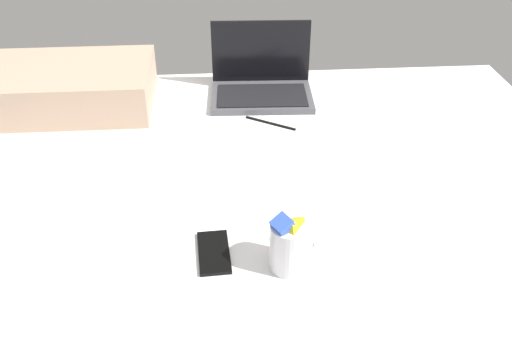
{
  "coord_description": "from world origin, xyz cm",
  "views": [
    {
      "loc": [
        -12.16,
        -123.97,
        102.13
      ],
      "look_at": [
        -3.27,
        -4.75,
        24.0
      ],
      "focal_mm": 40.16,
      "sensor_mm": 36.0,
      "label": 1
    }
  ],
  "objects_px": {
    "snack_cup": "(291,244)",
    "cell_phone": "(214,252)",
    "laptop": "(262,83)",
    "pillow": "(70,87)"
  },
  "relations": [
    {
      "from": "pillow",
      "to": "laptop",
      "type": "bearing_deg",
      "value": 2.23
    },
    {
      "from": "laptop",
      "to": "cell_phone",
      "type": "height_order",
      "value": "laptop"
    },
    {
      "from": "cell_phone",
      "to": "pillow",
      "type": "distance_m",
      "value": 0.89
    },
    {
      "from": "laptop",
      "to": "pillow",
      "type": "distance_m",
      "value": 0.62
    },
    {
      "from": "snack_cup",
      "to": "cell_phone",
      "type": "bearing_deg",
      "value": 163.31
    },
    {
      "from": "cell_phone",
      "to": "snack_cup",
      "type": "bearing_deg",
      "value": 160.16
    },
    {
      "from": "cell_phone",
      "to": "pillow",
      "type": "xyz_separation_m",
      "value": [
        -0.45,
        0.76,
        0.06
      ]
    },
    {
      "from": "cell_phone",
      "to": "pillow",
      "type": "height_order",
      "value": "pillow"
    },
    {
      "from": "snack_cup",
      "to": "cell_phone",
      "type": "height_order",
      "value": "snack_cup"
    },
    {
      "from": "laptop",
      "to": "cell_phone",
      "type": "xyz_separation_m",
      "value": [
        -0.17,
        -0.79,
        -0.04
      ]
    }
  ]
}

